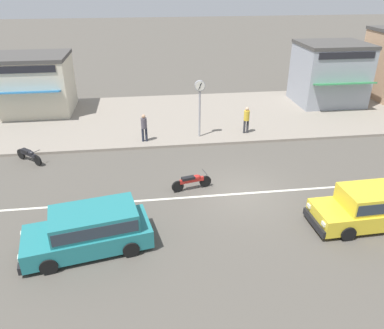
% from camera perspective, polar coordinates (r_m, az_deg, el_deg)
% --- Properties ---
extents(ground_plane, '(160.00, 160.00, 0.00)m').
position_cam_1_polar(ground_plane, '(17.25, 7.73, -4.41)').
color(ground_plane, '#544F47').
extents(lane_centre_stripe, '(50.40, 0.14, 0.01)m').
position_cam_1_polar(lane_centre_stripe, '(17.25, 7.73, -4.40)').
color(lane_centre_stripe, silver).
rests_on(lane_centre_stripe, ground).
extents(kerb_strip, '(68.00, 10.00, 0.15)m').
position_cam_1_polar(kerb_strip, '(26.52, 2.03, 7.49)').
color(kerb_strip, gray).
rests_on(kerb_strip, ground).
extents(minivan_yellow_0, '(4.84, 2.00, 1.56)m').
position_cam_1_polar(minivan_yellow_0, '(16.43, 26.25, -5.55)').
color(minivan_yellow_0, yellow).
rests_on(minivan_yellow_0, ground).
extents(minivan_teal_3, '(4.80, 2.69, 1.56)m').
position_cam_1_polar(minivan_teal_3, '(13.99, -15.22, -9.36)').
color(minivan_teal_3, teal).
rests_on(minivan_teal_3, ground).
extents(motorcycle_1, '(1.90, 0.69, 0.80)m').
position_cam_1_polar(motorcycle_1, '(17.22, 0.01, -2.56)').
color(motorcycle_1, black).
rests_on(motorcycle_1, ground).
extents(motorcycle_2, '(1.55, 1.39, 0.80)m').
position_cam_1_polar(motorcycle_2, '(21.52, -23.60, 1.36)').
color(motorcycle_2, black).
rests_on(motorcycle_2, ground).
extents(street_clock, '(0.61, 0.22, 3.42)m').
position_cam_1_polar(street_clock, '(21.94, 1.19, 10.41)').
color(street_clock, '#9E9EA3').
rests_on(street_clock, kerb_strip).
extents(pedestrian_mid_kerb, '(0.34, 0.34, 1.66)m').
position_cam_1_polar(pedestrian_mid_kerb, '(23.17, 8.31, 7.03)').
color(pedestrian_mid_kerb, '#333338').
rests_on(pedestrian_mid_kerb, kerb_strip).
extents(pedestrian_by_shop, '(0.34, 0.34, 1.65)m').
position_cam_1_polar(pedestrian_by_shop, '(21.90, -7.32, 5.87)').
color(pedestrian_by_shop, '#232838').
rests_on(pedestrian_by_shop, kerb_strip).
extents(shopfront_corner_warung, '(4.81, 4.86, 4.42)m').
position_cam_1_polar(shopfront_corner_warung, '(30.37, 20.22, 12.91)').
color(shopfront_corner_warung, '#999EA8').
rests_on(shopfront_corner_warung, kerb_strip).
extents(shopfront_far_kios, '(5.57, 4.94, 3.96)m').
position_cam_1_polar(shopfront_far_kios, '(28.86, -23.46, 11.21)').
color(shopfront_far_kios, beige).
rests_on(shopfront_far_kios, kerb_strip).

